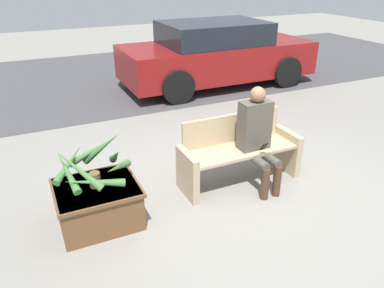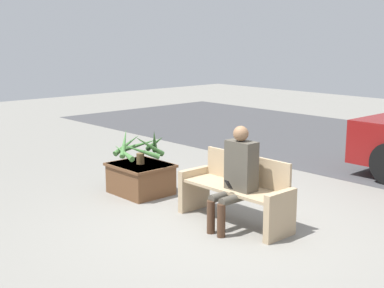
% 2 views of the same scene
% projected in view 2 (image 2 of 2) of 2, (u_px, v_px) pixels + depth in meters
% --- Properties ---
extents(ground_plane, '(30.00, 30.00, 0.00)m').
position_uv_depth(ground_plane, '(223.00, 226.00, 6.94)').
color(ground_plane, gray).
extents(bench, '(1.63, 0.53, 0.89)m').
position_uv_depth(bench, '(237.00, 191.00, 7.03)').
color(bench, tan).
rests_on(bench, ground_plane).
extents(person_seated, '(0.40, 0.61, 1.33)m').
position_uv_depth(person_seated, '(237.00, 173.00, 6.74)').
color(person_seated, '#4C473D').
rests_on(person_seated, ground_plane).
extents(planter_box, '(0.91, 0.79, 0.48)m').
position_uv_depth(planter_box, '(141.00, 177.00, 8.35)').
color(planter_box, brown).
rests_on(planter_box, ground_plane).
extents(potted_plant, '(0.87, 0.86, 0.59)m').
position_uv_depth(potted_plant, '(139.00, 146.00, 8.25)').
color(potted_plant, brown).
rests_on(potted_plant, planter_box).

